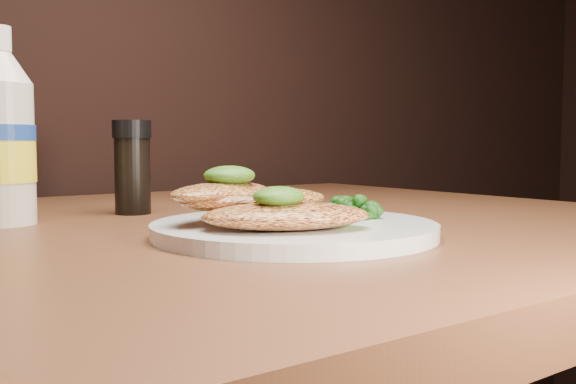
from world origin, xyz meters
TOP-DOWN VIEW (x-y plane):
  - plate at (0.10, 0.91)m, footprint 0.24×0.24m
  - chicken_front at (0.07, 0.87)m, footprint 0.15×0.12m
  - chicken_mid at (0.07, 0.93)m, footprint 0.14×0.09m
  - chicken_back at (0.05, 0.94)m, footprint 0.13×0.09m
  - pesto_front at (0.06, 0.87)m, footprint 0.05×0.05m
  - pesto_back at (0.06, 0.94)m, footprint 0.05×0.05m
  - broccolini_bundle at (0.14, 0.91)m, footprint 0.13×0.11m
  - pepper_grinder at (0.06, 1.16)m, footprint 0.06×0.06m

SIDE VIEW (x-z plane):
  - plate at x=0.10m, z-range 0.75..0.76m
  - broccolini_bundle at x=0.14m, z-range 0.76..0.78m
  - chicken_front at x=0.07m, z-range 0.76..0.78m
  - chicken_mid at x=0.07m, z-range 0.77..0.79m
  - chicken_back at x=0.05m, z-range 0.78..0.80m
  - pesto_front at x=0.06m, z-range 0.78..0.80m
  - pesto_back at x=0.06m, z-range 0.79..0.81m
  - pepper_grinder at x=0.06m, z-range 0.75..0.86m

